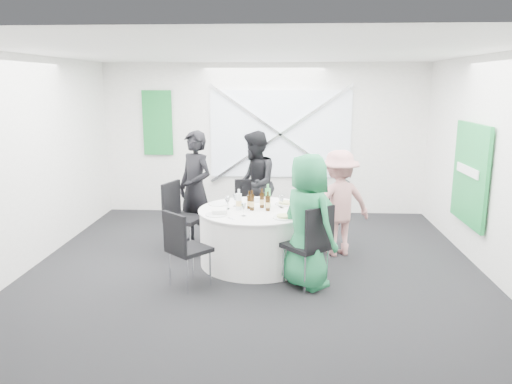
# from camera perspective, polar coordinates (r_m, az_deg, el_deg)

# --- Properties ---
(floor) EXTENTS (6.00, 6.00, 0.00)m
(floor) POSITION_cam_1_polar(r_m,az_deg,el_deg) (6.78, -0.09, -8.65)
(floor) COLOR black
(floor) RESTS_ON ground
(ceiling) EXTENTS (6.00, 6.00, 0.00)m
(ceiling) POSITION_cam_1_polar(r_m,az_deg,el_deg) (6.34, -0.10, 15.69)
(ceiling) COLOR white
(ceiling) RESTS_ON wall_back
(wall_back) EXTENTS (6.00, 0.00, 6.00)m
(wall_back) POSITION_cam_1_polar(r_m,az_deg,el_deg) (9.38, 0.95, 6.05)
(wall_back) COLOR silver
(wall_back) RESTS_ON floor
(wall_front) EXTENTS (6.00, 0.00, 6.00)m
(wall_front) POSITION_cam_1_polar(r_m,az_deg,el_deg) (3.50, -2.90, -4.82)
(wall_front) COLOR silver
(wall_front) RESTS_ON floor
(wall_left) EXTENTS (0.00, 6.00, 6.00)m
(wall_left) POSITION_cam_1_polar(r_m,az_deg,el_deg) (7.23, -24.60, 3.04)
(wall_left) COLOR silver
(wall_left) RESTS_ON floor
(wall_right) EXTENTS (0.00, 6.00, 6.00)m
(wall_right) POSITION_cam_1_polar(r_m,az_deg,el_deg) (6.93, 25.55, 2.59)
(wall_right) COLOR silver
(wall_right) RESTS_ON floor
(window_panel) EXTENTS (2.60, 0.03, 1.60)m
(window_panel) POSITION_cam_1_polar(r_m,az_deg,el_deg) (9.33, 2.79, 6.62)
(window_panel) COLOR silver
(window_panel) RESTS_ON wall_back
(window_brace_a) EXTENTS (2.63, 0.05, 1.84)m
(window_brace_a) POSITION_cam_1_polar(r_m,az_deg,el_deg) (9.29, 2.79, 6.59)
(window_brace_a) COLOR silver
(window_brace_a) RESTS_ON window_panel
(window_brace_b) EXTENTS (2.63, 0.05, 1.84)m
(window_brace_b) POSITION_cam_1_polar(r_m,az_deg,el_deg) (9.29, 2.79, 6.59)
(window_brace_b) COLOR silver
(window_brace_b) RESTS_ON window_panel
(green_banner) EXTENTS (0.55, 0.04, 1.20)m
(green_banner) POSITION_cam_1_polar(r_m,az_deg,el_deg) (9.59, -11.19, 7.76)
(green_banner) COLOR #16712F
(green_banner) RESTS_ON wall_back
(green_sign) EXTENTS (0.05, 1.20, 1.40)m
(green_sign) POSITION_cam_1_polar(r_m,az_deg,el_deg) (7.49, 23.28, 1.88)
(green_sign) COLOR #198A3B
(green_sign) RESTS_ON wall_right
(banquet_table) EXTENTS (1.56, 1.56, 0.76)m
(banquet_table) POSITION_cam_1_polar(r_m,az_deg,el_deg) (6.85, 0.00, -5.07)
(banquet_table) COLOR silver
(banquet_table) RESTS_ON floor
(chair_back) EXTENTS (0.48, 0.48, 0.91)m
(chair_back) POSITION_cam_1_polar(r_m,az_deg,el_deg) (8.00, -0.96, -1.35)
(chair_back) COLOR black
(chair_back) RESTS_ON floor
(chair_back_left) EXTENTS (0.61, 0.60, 1.03)m
(chair_back_left) POSITION_cam_1_polar(r_m,az_deg,el_deg) (7.33, -8.78, -2.19)
(chair_back_left) COLOR black
(chair_back_left) RESTS_ON floor
(chair_back_right) EXTENTS (0.53, 0.53, 0.83)m
(chair_back_right) POSITION_cam_1_polar(r_m,az_deg,el_deg) (7.51, 7.97, -2.80)
(chair_back_right) COLOR black
(chair_back_right) RESTS_ON floor
(chair_front_right) EXTENTS (0.66, 0.66, 1.03)m
(chair_front_right) POSITION_cam_1_polar(r_m,az_deg,el_deg) (6.00, 6.39, -5.43)
(chair_front_right) COLOR black
(chair_front_right) RESTS_ON floor
(chair_front_left) EXTENTS (0.61, 0.61, 0.95)m
(chair_front_left) POSITION_cam_1_polar(r_m,az_deg,el_deg) (6.03, -8.31, -5.85)
(chair_front_left) COLOR black
(chair_front_left) RESTS_ON floor
(person_man_back_left) EXTENTS (0.76, 0.72, 1.74)m
(person_man_back_left) POSITION_cam_1_polar(r_m,az_deg,el_deg) (7.58, -6.93, 0.40)
(person_man_back_left) COLOR black
(person_man_back_left) RESTS_ON floor
(person_man_back) EXTENTS (0.51, 0.86, 1.70)m
(person_man_back) POSITION_cam_1_polar(r_m,az_deg,el_deg) (7.96, -0.16, 0.90)
(person_man_back) COLOR black
(person_man_back) RESTS_ON floor
(person_woman_pink) EXTENTS (1.08, 0.76, 1.52)m
(person_woman_pink) POSITION_cam_1_polar(r_m,az_deg,el_deg) (7.18, 9.42, -1.26)
(person_woman_pink) COLOR tan
(person_woman_pink) RESTS_ON floor
(person_woman_green) EXTENTS (0.91, 0.94, 1.63)m
(person_woman_green) POSITION_cam_1_polar(r_m,az_deg,el_deg) (5.99, 5.92, -3.36)
(person_woman_green) COLOR #217A48
(person_woman_green) RESTS_ON floor
(plate_back) EXTENTS (0.26, 0.26, 0.01)m
(plate_back) POSITION_cam_1_polar(r_m,az_deg,el_deg) (7.22, 0.05, -0.96)
(plate_back) COLOR white
(plate_back) RESTS_ON banquet_table
(plate_back_left) EXTENTS (0.28, 0.28, 0.01)m
(plate_back_left) POSITION_cam_1_polar(r_m,az_deg,el_deg) (7.03, -4.30, -1.37)
(plate_back_left) COLOR white
(plate_back_left) RESTS_ON banquet_table
(plate_back_right) EXTENTS (0.30, 0.30, 0.04)m
(plate_back_right) POSITION_cam_1_polar(r_m,az_deg,el_deg) (7.02, 3.40, -1.30)
(plate_back_right) COLOR white
(plate_back_right) RESTS_ON banquet_table
(plate_front_right) EXTENTS (0.29, 0.29, 0.04)m
(plate_front_right) POSITION_cam_1_polar(r_m,az_deg,el_deg) (6.32, 3.25, -2.86)
(plate_front_right) COLOR white
(plate_front_right) RESTS_ON banquet_table
(plate_front_left) EXTENTS (0.28, 0.28, 0.01)m
(plate_front_left) POSITION_cam_1_polar(r_m,az_deg,el_deg) (6.47, -4.53, -2.59)
(plate_front_left) COLOR white
(plate_front_left) RESTS_ON banquet_table
(napkin) EXTENTS (0.21, 0.16, 0.05)m
(napkin) POSITION_cam_1_polar(r_m,az_deg,el_deg) (6.48, -4.20, -2.24)
(napkin) COLOR silver
(napkin) RESTS_ON plate_front_left
(beer_bottle_a) EXTENTS (0.06, 0.06, 0.25)m
(beer_bottle_a) POSITION_cam_1_polar(r_m,az_deg,el_deg) (6.76, -0.78, -1.14)
(beer_bottle_a) COLOR #331E09
(beer_bottle_a) RESTS_ON banquet_table
(beer_bottle_b) EXTENTS (0.06, 0.06, 0.27)m
(beer_bottle_b) POSITION_cam_1_polar(r_m,az_deg,el_deg) (6.80, 0.68, -0.98)
(beer_bottle_b) COLOR #331E09
(beer_bottle_b) RESTS_ON banquet_table
(beer_bottle_c) EXTENTS (0.06, 0.06, 0.27)m
(beer_bottle_c) POSITION_cam_1_polar(r_m,az_deg,el_deg) (6.64, 1.37, -1.32)
(beer_bottle_c) COLOR #331E09
(beer_bottle_c) RESTS_ON banquet_table
(beer_bottle_d) EXTENTS (0.06, 0.06, 0.28)m
(beer_bottle_d) POSITION_cam_1_polar(r_m,az_deg,el_deg) (6.66, -0.46, -1.21)
(beer_bottle_d) COLOR #331E09
(beer_bottle_d) RESTS_ON banquet_table
(green_water_bottle) EXTENTS (0.08, 0.08, 0.32)m
(green_water_bottle) POSITION_cam_1_polar(r_m,az_deg,el_deg) (6.83, 1.36, -0.70)
(green_water_bottle) COLOR green
(green_water_bottle) RESTS_ON banquet_table
(clear_water_bottle) EXTENTS (0.08, 0.08, 0.28)m
(clear_water_bottle) POSITION_cam_1_polar(r_m,az_deg,el_deg) (6.71, -1.98, -1.11)
(clear_water_bottle) COLOR silver
(clear_water_bottle) RESTS_ON banquet_table
(wine_glass_a) EXTENTS (0.07, 0.07, 0.17)m
(wine_glass_a) POSITION_cam_1_polar(r_m,az_deg,el_deg) (6.89, -2.42, -0.62)
(wine_glass_a) COLOR white
(wine_glass_a) RESTS_ON banquet_table
(wine_glass_b) EXTENTS (0.07, 0.07, 0.17)m
(wine_glass_b) POSITION_cam_1_polar(r_m,az_deg,el_deg) (6.86, 2.82, -0.68)
(wine_glass_b) COLOR white
(wine_glass_b) RESTS_ON banquet_table
(wine_glass_c) EXTENTS (0.07, 0.07, 0.17)m
(wine_glass_c) POSITION_cam_1_polar(r_m,az_deg,el_deg) (6.80, 2.99, -0.80)
(wine_glass_c) COLOR white
(wine_glass_c) RESTS_ON banquet_table
(wine_glass_d) EXTENTS (0.07, 0.07, 0.17)m
(wine_glass_d) POSITION_cam_1_polar(r_m,az_deg,el_deg) (7.02, 1.27, -0.38)
(wine_glass_d) COLOR white
(wine_glass_d) RESTS_ON banquet_table
(wine_glass_e) EXTENTS (0.07, 0.07, 0.17)m
(wine_glass_e) POSITION_cam_1_polar(r_m,az_deg,el_deg) (6.78, -3.21, -0.85)
(wine_glass_e) COLOR white
(wine_glass_e) RESTS_ON banquet_table
(wine_glass_f) EXTENTS (0.07, 0.07, 0.17)m
(wine_glass_f) POSITION_cam_1_polar(r_m,az_deg,el_deg) (6.38, -1.42, -1.67)
(wine_glass_f) COLOR white
(wine_glass_f) RESTS_ON banquet_table
(wine_glass_g) EXTENTS (0.07, 0.07, 0.17)m
(wine_glass_g) POSITION_cam_1_polar(r_m,az_deg,el_deg) (6.71, -3.34, -0.98)
(wine_glass_g) COLOR white
(wine_glass_g) RESTS_ON banquet_table
(fork_a) EXTENTS (0.15, 0.02, 0.01)m
(fork_a) POSITION_cam_1_polar(r_m,az_deg,el_deg) (7.28, 1.32, -0.89)
(fork_a) COLOR silver
(fork_a) RESTS_ON banquet_table
(knife_a) EXTENTS (0.15, 0.03, 0.01)m
(knife_a) POSITION_cam_1_polar(r_m,az_deg,el_deg) (7.29, -0.74, -0.86)
(knife_a) COLOR silver
(knife_a) RESTS_ON banquet_table
(fork_b) EXTENTS (0.07, 0.14, 0.01)m
(fork_b) POSITION_cam_1_polar(r_m,az_deg,el_deg) (6.80, 4.85, -1.88)
(fork_b) COLOR silver
(fork_b) RESTS_ON banquet_table
(knife_b) EXTENTS (0.09, 0.14, 0.01)m
(knife_b) POSITION_cam_1_polar(r_m,az_deg,el_deg) (7.13, 3.39, -1.19)
(knife_b) COLOR silver
(knife_b) RESTS_ON banquet_table
(fork_c) EXTENTS (0.11, 0.12, 0.01)m
(fork_c) POSITION_cam_1_polar(r_m,az_deg,el_deg) (6.27, 2.63, -3.10)
(fork_c) COLOR silver
(fork_c) RESTS_ON banquet_table
(knife_c) EXTENTS (0.10, 0.13, 0.01)m
(knife_c) POSITION_cam_1_polar(r_m,az_deg,el_deg) (6.53, 4.61, -2.48)
(knife_c) COLOR silver
(knife_c) RESTS_ON banquet_table
(fork_d) EXTENTS (0.11, 0.12, 0.01)m
(fork_d) POSITION_cam_1_polar(r_m,az_deg,el_deg) (6.55, -4.66, -2.44)
(fork_d) COLOR silver
(fork_d) RESTS_ON banquet_table
(knife_d) EXTENTS (0.11, 0.12, 0.01)m
(knife_d) POSITION_cam_1_polar(r_m,az_deg,el_deg) (6.29, -2.94, -3.04)
(knife_d) COLOR silver
(knife_d) RESTS_ON banquet_table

